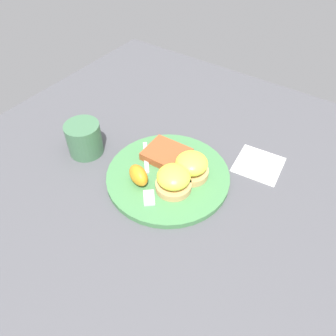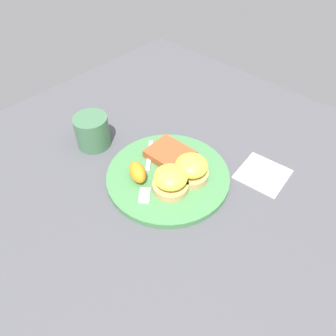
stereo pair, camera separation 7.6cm
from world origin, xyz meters
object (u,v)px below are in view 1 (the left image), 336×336
(hashbrown_patty, at_px, (167,154))
(orange_wedge, at_px, (138,175))
(sandwich_benedict_right, at_px, (191,166))
(sandwich_benedict_left, at_px, (174,180))
(cup, at_px, (84,138))
(fork, at_px, (147,176))

(hashbrown_patty, xyz_separation_m, orange_wedge, (0.01, 0.10, 0.01))
(sandwich_benedict_right, relative_size, hashbrown_patty, 0.79)
(sandwich_benedict_left, xyz_separation_m, cup, (0.26, 0.01, -0.00))
(orange_wedge, bearing_deg, hashbrown_patty, -92.81)
(cup, bearing_deg, hashbrown_patty, -155.64)
(orange_wedge, distance_m, cup, 0.19)
(sandwich_benedict_right, bearing_deg, orange_wedge, 45.37)
(sandwich_benedict_right, xyz_separation_m, fork, (0.08, 0.06, -0.03))
(sandwich_benedict_right, distance_m, cup, 0.28)
(orange_wedge, relative_size, fork, 0.36)
(fork, bearing_deg, sandwich_benedict_left, -176.26)
(cup, bearing_deg, orange_wedge, 174.82)
(hashbrown_patty, xyz_separation_m, fork, (-0.00, 0.08, -0.01))
(orange_wedge, bearing_deg, cup, -5.18)
(sandwich_benedict_left, distance_m, hashbrown_patty, 0.11)
(sandwich_benedict_right, distance_m, fork, 0.11)
(sandwich_benedict_left, bearing_deg, fork, 3.74)
(fork, bearing_deg, cup, 2.23)
(sandwich_benedict_left, height_order, cup, cup)
(sandwich_benedict_left, xyz_separation_m, sandwich_benedict_right, (-0.01, -0.06, 0.00))
(hashbrown_patty, height_order, cup, cup)
(fork, xyz_separation_m, cup, (0.19, 0.01, 0.03))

